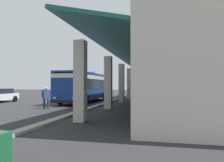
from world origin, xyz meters
TOP-DOWN VIEW (x-y plane):
  - ground at (0.00, 8.00)m, footprint 120.00×120.00m
  - curb_strip at (0.14, 5.21)m, footprint 35.78×0.50m
  - plaza_building at (0.14, 14.84)m, footprint 30.11×14.23m
  - transit_bus at (-0.04, 2.57)m, footprint 11.22×2.88m
  - pedestrian at (7.25, 1.88)m, footprint 0.56×0.49m
  - potted_palm at (-8.22, 6.51)m, footprint 1.80×1.70m

SIDE VIEW (x-z plane):
  - ground at x=0.00m, z-range 0.00..0.00m
  - curb_strip at x=0.14m, z-range 0.00..0.12m
  - potted_palm at x=-8.22m, z-range -0.52..2.13m
  - pedestrian at x=7.25m, z-range 0.11..1.81m
  - transit_bus at x=-0.04m, z-range 0.18..3.52m
  - plaza_building at x=0.14m, z-range 0.00..8.01m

